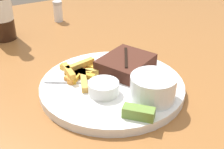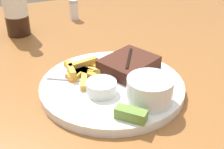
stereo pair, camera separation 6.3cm
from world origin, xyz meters
name	(u,v)px [view 2 (the right image)]	position (x,y,z in m)	size (l,w,h in m)	color
dining_table	(112,114)	(0.00, 0.00, 0.68)	(1.46, 1.36, 0.74)	#935B2D
dinner_plate	(112,87)	(0.00, 0.00, 0.75)	(0.30, 0.30, 0.02)	white
steak_portion	(129,64)	(0.06, 0.04, 0.77)	(0.14, 0.13, 0.03)	#472319
fries_pile	(82,70)	(-0.04, 0.06, 0.76)	(0.10, 0.12, 0.02)	orange
coleslaw_cup	(150,89)	(0.04, -0.09, 0.78)	(0.09, 0.09, 0.05)	white
dipping_sauce_cup	(101,87)	(-0.03, -0.03, 0.77)	(0.06, 0.06, 0.03)	silver
pickle_spear	(131,114)	(-0.02, -0.12, 0.77)	(0.05, 0.06, 0.02)	olive
fork_utensil	(75,79)	(-0.07, 0.04, 0.76)	(0.12, 0.08, 0.00)	#B7B7BC
knife_utensil	(114,73)	(0.02, 0.03, 0.76)	(0.10, 0.15, 0.01)	#B7B7BC
beer_bottle	(15,4)	(-0.13, 0.38, 0.83)	(0.07, 0.07, 0.26)	black
salt_shaker	(74,9)	(0.05, 0.44, 0.77)	(0.03, 0.03, 0.07)	white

